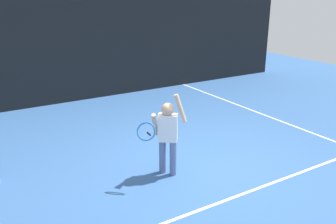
{
  "coord_description": "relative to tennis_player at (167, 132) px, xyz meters",
  "views": [
    {
      "loc": [
        -3.39,
        -4.35,
        2.83
      ],
      "look_at": [
        -0.33,
        0.67,
        0.85
      ],
      "focal_mm": 38.3,
      "sensor_mm": 36.0,
      "label": 1
    }
  ],
  "objects": [
    {
      "name": "fence_post_2",
      "position": [
        0.68,
        4.92,
        1.18
      ],
      "size": [
        0.09,
        0.09,
        3.82
      ],
      "primitive_type": "cylinder",
      "color": "slate",
      "rests_on": "ground"
    },
    {
      "name": "ground_plane",
      "position": [
        0.68,
        -0.13,
        -0.73
      ],
      "size": [
        20.0,
        20.0,
        0.0
      ],
      "primitive_type": "plane",
      "color": "#335B93"
    },
    {
      "name": "fence_post_4",
      "position": [
        7.03,
        4.92,
        1.18
      ],
      "size": [
        0.09,
        0.09,
        3.82
      ],
      "primitive_type": "cylinder",
      "color": "slate",
      "rests_on": "ground"
    },
    {
      "name": "tennis_player",
      "position": [
        0.0,
        0.0,
        0.0
      ],
      "size": [
        0.89,
        0.51,
        1.35
      ],
      "rotation": [
        0.0,
        0.0,
        -0.67
      ],
      "color": "slate",
      "rests_on": "ground"
    },
    {
      "name": "fence_post_3",
      "position": [
        3.86,
        4.92,
        1.18
      ],
      "size": [
        0.09,
        0.09,
        3.82
      ],
      "primitive_type": "cylinder",
      "color": "slate",
      "rests_on": "ground"
    },
    {
      "name": "back_fence_windscreen",
      "position": [
        0.68,
        4.86,
        1.11
      ],
      "size": [
        13.01,
        0.08,
        3.67
      ],
      "primitive_type": "cube",
      "color": "black",
      "rests_on": "ground"
    },
    {
      "name": "court_line_sideline",
      "position": [
        3.54,
        0.87,
        -0.72
      ],
      "size": [
        0.05,
        9.0,
        0.0
      ],
      "primitive_type": "cube",
      "color": "white",
      "rests_on": "ground"
    },
    {
      "name": "court_line_baseline",
      "position": [
        0.68,
        -1.12,
        -0.72
      ],
      "size": [
        9.0,
        0.05,
        0.0
      ],
      "primitive_type": "cube",
      "color": "white",
      "rests_on": "ground"
    }
  ]
}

